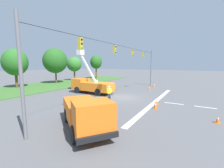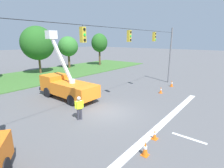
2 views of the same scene
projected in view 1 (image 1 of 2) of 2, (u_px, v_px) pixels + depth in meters
The scene contains 16 objects.
ground_plane at pixel (123, 97), 19.88m from camera, with size 200.00×200.00×0.00m, color #565659.
grass_verge at pixel (39, 87), 28.80m from camera, with size 56.00×12.00×0.10m, color #3D6B2D.
lane_markings at pixel (169, 103), 17.01m from camera, with size 17.60×15.25×0.01m.
signal_gantry at pixel (124, 63), 19.28m from camera, with size 26.20×0.33×7.20m.
tree_centre at pixel (15, 62), 27.08m from camera, with size 4.31×4.49×7.16m.
tree_east at pixel (55, 61), 33.65m from camera, with size 5.54×5.00×7.91m.
tree_far_east at pixel (74, 64), 40.28m from camera, with size 4.03×3.72×6.36m.
tree_east_end at pixel (96, 62), 44.89m from camera, with size 3.78×3.36×7.05m.
utility_truck_bucket_lift at pixel (91, 85), 22.60m from camera, with size 2.47×6.75×6.59m.
utility_truck_support_near at pixel (86, 112), 10.00m from camera, with size 5.35×6.12×2.33m.
road_worker at pixel (109, 92), 18.12m from camera, with size 0.58×0.41×1.77m.
traffic_cone_foreground_right at pixel (149, 88), 25.71m from camera, with size 0.36×0.36×0.72m.
traffic_cone_mid_left at pixel (218, 119), 11.13m from camera, with size 0.36×0.36×0.63m.
traffic_cone_mid_right at pixel (157, 102), 16.35m from camera, with size 0.36×0.36×0.62m.
traffic_cone_near_bucket at pixel (155, 105), 14.73m from camera, with size 0.36×0.36×0.81m.
traffic_cone_lane_edge_a at pixel (154, 85), 28.73m from camera, with size 0.36×0.36×0.82m.
Camera 1 is at (-17.60, -8.45, 4.37)m, focal length 24.00 mm.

